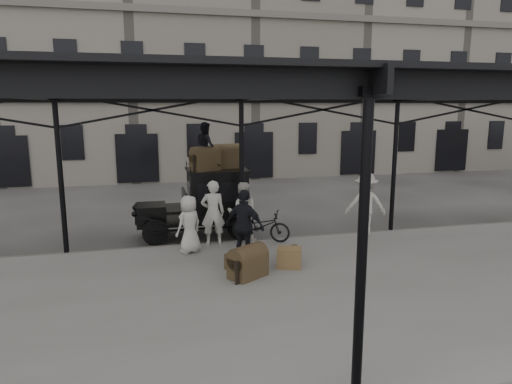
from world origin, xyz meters
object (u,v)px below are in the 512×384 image
at_px(taxi, 207,199).
at_px(bicycle, 261,226).
at_px(porter_left, 213,213).
at_px(porter_official, 245,226).
at_px(steamer_trunk_platform, 248,264).
at_px(steamer_trunk_roof_near, 205,160).

height_order(taxi, bicycle, taxi).
height_order(porter_left, bicycle, porter_left).
distance_m(porter_official, steamer_trunk_platform, 1.24).
distance_m(taxi, steamer_trunk_platform, 4.34).
height_order(porter_left, steamer_trunk_roof_near, steamer_trunk_roof_near).
xyz_separation_m(bicycle, steamer_trunk_platform, (-1.01, -2.79, -0.14)).
bearing_deg(steamer_trunk_roof_near, porter_official, -100.41).
xyz_separation_m(taxi, bicycle, (1.40, -1.47, -0.59)).
bearing_deg(steamer_trunk_platform, porter_official, 49.47).
height_order(porter_left, steamer_trunk_platform, porter_left).
xyz_separation_m(porter_official, steamer_trunk_roof_near, (-0.62, 2.96, 1.38)).
distance_m(bicycle, steamer_trunk_platform, 2.97).
relative_size(steamer_trunk_roof_near, steamer_trunk_platform, 0.96).
distance_m(taxi, porter_left, 1.48).
relative_size(taxi, porter_left, 1.91).
relative_size(porter_left, porter_official, 0.99).
bearing_deg(porter_official, bicycle, -72.62).
relative_size(porter_official, steamer_trunk_roof_near, 2.24).
relative_size(porter_left, steamer_trunk_platform, 2.14).
bearing_deg(taxi, porter_left, -91.37).
xyz_separation_m(porter_official, bicycle, (0.86, 1.73, -0.49)).
xyz_separation_m(porter_official, steamer_trunk_platform, (-0.15, -1.05, -0.64)).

